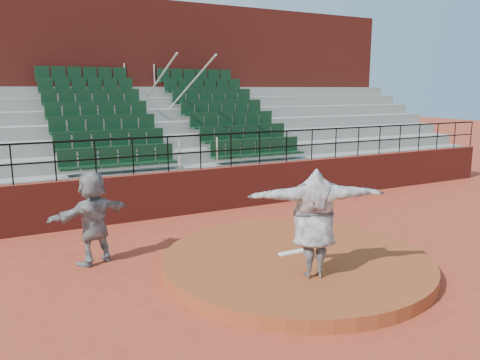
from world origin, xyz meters
name	(u,v)px	position (x,y,z in m)	size (l,w,h in m)	color
ground	(296,267)	(0.00, 0.00, 0.00)	(90.00, 90.00, 0.00)	#A83B25
pitchers_mound	(296,261)	(0.00, 0.00, 0.12)	(5.50, 5.50, 0.25)	#944221
pitching_rubber	(292,252)	(0.00, 0.15, 0.27)	(0.60, 0.15, 0.03)	white
boundary_wall	(201,190)	(0.00, 5.00, 0.65)	(24.00, 0.30, 1.30)	maroon
wall_railing	(200,144)	(0.00, 5.00, 2.03)	(24.04, 0.05, 1.03)	black
seating_deck	(162,150)	(0.00, 8.65, 1.44)	(24.00, 5.97, 4.63)	gray
press_box_facade	(131,91)	(0.00, 12.60, 3.55)	(24.00, 3.00, 7.10)	maroon
pitcher	(314,223)	(-0.33, -1.02, 1.25)	(2.45, 0.67, 2.00)	black
fielder	(93,218)	(-3.62, 2.17, 0.99)	(1.83, 0.58, 1.97)	black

